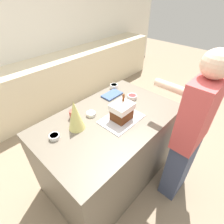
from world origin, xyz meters
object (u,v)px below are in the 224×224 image
candy_bowl_center_rear (54,136)px  person (189,135)px  decorative_tree (75,115)px  mug (73,114)px  baking_tray (121,119)px  cookbook (112,95)px  candy_bowl_near_tray_right (91,114)px  gingerbread_house (122,111)px  candy_bowl_far_left (132,97)px  candy_bowl_behind_tray (114,86)px

candy_bowl_center_rear → person: (0.89, -0.83, -0.07)m
decorative_tree → mug: (0.07, 0.15, -0.11)m
baking_tray → cookbook: 0.46m
candy_bowl_center_rear → mug: bearing=21.2°
decorative_tree → cookbook: size_ratio=1.24×
candy_bowl_near_tray_right → cookbook: (0.42, 0.11, -0.01)m
gingerbread_house → candy_bowl_near_tray_right: size_ratio=2.59×
candy_bowl_center_rear → candy_bowl_far_left: (0.97, -0.09, 0.00)m
baking_tray → mug: (-0.30, 0.36, 0.04)m
baking_tray → candy_bowl_near_tray_right: 0.31m
mug → candy_bowl_behind_tray: bearing=9.0°
gingerbread_house → person: bearing=-62.8°
gingerbread_house → person: 0.67m
candy_bowl_behind_tray → cookbook: 0.18m
candy_bowl_behind_tray → candy_bowl_far_left: candy_bowl_behind_tray is taller
decorative_tree → candy_bowl_behind_tray: (0.79, 0.26, -0.12)m
baking_tray → gingerbread_house: bearing=28.2°
person → candy_bowl_far_left: bearing=83.8°
candy_bowl_near_tray_right → candy_bowl_center_rear: bearing=-178.3°
candy_bowl_center_rear → mug: 0.31m
candy_bowl_far_left → candy_bowl_behind_tray: bearing=83.5°
candy_bowl_center_rear → candy_bowl_near_tray_right: (0.43, 0.01, -0.00)m
gingerbread_house → candy_bowl_near_tray_right: gingerbread_house is taller
decorative_tree → gingerbread_house: bearing=-30.2°
baking_tray → candy_bowl_near_tray_right: candy_bowl_near_tray_right is taller
person → cookbook: bearing=92.0°
decorative_tree → candy_bowl_behind_tray: bearing=18.2°
decorative_tree → candy_bowl_center_rear: size_ratio=3.26×
gingerbread_house → decorative_tree: (-0.38, 0.22, 0.05)m
gingerbread_house → candy_bowl_near_tray_right: 0.32m
candy_bowl_far_left → cookbook: size_ratio=0.46×
decorative_tree → candy_bowl_near_tray_right: size_ratio=3.14×
baking_tray → decorative_tree: (-0.38, 0.22, 0.14)m
candy_bowl_center_rear → gingerbread_house: bearing=-23.1°
baking_tray → cookbook: cookbook is taller
gingerbread_house → mug: 0.48m
candy_bowl_center_rear → person: size_ratio=0.06×
gingerbread_house → mug: (-0.30, 0.36, -0.06)m
cookbook → candy_bowl_center_rear: bearing=-172.0°
candy_bowl_near_tray_right → gingerbread_house: bearing=-58.5°
baking_tray → candy_bowl_far_left: candy_bowl_far_left is taller
decorative_tree → person: 1.06m
gingerbread_house → candy_bowl_center_rear: (-0.59, 0.25, -0.08)m
candy_bowl_center_rear → cookbook: (0.86, 0.12, -0.01)m
baking_tray → candy_bowl_behind_tray: 0.63m
mug → person: bearing=-57.4°
candy_bowl_behind_tray → cookbook: candy_bowl_behind_tray is taller
decorative_tree → candy_bowl_behind_tray: size_ratio=3.07×
gingerbread_house → decorative_tree: bearing=149.8°
baking_tray → candy_bowl_near_tray_right: bearing=121.4°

